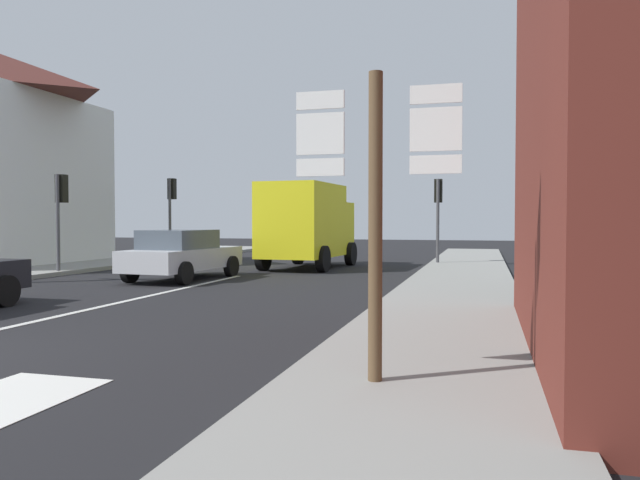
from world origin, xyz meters
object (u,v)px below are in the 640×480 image
Objects in this scene: delivery_truck at (307,223)px; sedan_far at (182,254)px; traffic_light_far_left at (171,200)px; traffic_light_far_right at (438,202)px; traffic_light_near_left at (61,201)px; route_sign_post at (376,203)px.

sedan_far is at bearing -114.57° from delivery_truck.
traffic_light_far_left is 11.40m from traffic_light_far_right.
traffic_light_far_right is (11.40, 0.02, -0.17)m from traffic_light_far_left.
traffic_light_near_left is (-6.89, -4.64, 0.73)m from delivery_truck.
delivery_truck is at bearing -150.94° from traffic_light_far_right.
traffic_light_far_left is (-6.89, 2.49, 1.00)m from delivery_truck.
traffic_light_far_right is at bearing 29.06° from delivery_truck.
traffic_light_far_left is at bearing 160.11° from delivery_truck.
traffic_light_far_right reaches higher than traffic_light_near_left.
traffic_light_far_left reaches higher than route_sign_post.
sedan_far is 9.06m from traffic_light_far_left.
traffic_light_far_left is at bearing 120.85° from sedan_far.
traffic_light_far_left is (-4.55, 7.61, 1.89)m from sedan_far.
sedan_far is 0.84× the size of delivery_truck.
delivery_truck is at bearing 33.97° from traffic_light_near_left.
delivery_truck is 1.59× the size of traffic_light_near_left.
traffic_light_far_left reaches higher than delivery_truck.
delivery_truck is 8.33m from traffic_light_near_left.
traffic_light_far_left is (-12.10, 17.79, 0.74)m from route_sign_post.
sedan_far is 5.70m from delivery_truck.
delivery_truck is at bearing 108.81° from route_sign_post.
sedan_far is 12.73m from route_sign_post.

